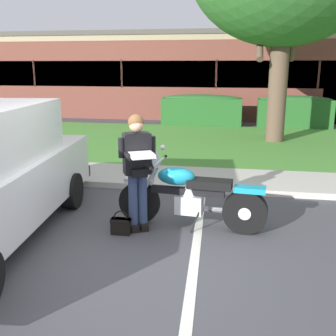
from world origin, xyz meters
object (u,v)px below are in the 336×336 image
motorcycle (196,196)px  brick_building (222,74)px  hedge_left (202,109)px  rider_person (137,164)px  hedge_center_left (294,111)px  handbag (121,225)px

motorcycle → brick_building: brick_building is taller
motorcycle → hedge_left: (-0.87, 10.33, 0.16)m
motorcycle → hedge_left: 10.37m
rider_person → hedge_center_left: 11.12m
motorcycle → brick_building: (-0.42, 16.73, 1.41)m
motorcycle → brick_building: 16.80m
motorcycle → hedge_center_left: motorcycle is taller
hedge_left → brick_building: bearing=85.9°
rider_person → hedge_left: rider_person is taller
motorcycle → handbag: 1.17m
handbag → hedge_left: 10.77m
hedge_left → brick_building: size_ratio=0.13×
motorcycle → hedge_center_left: bearing=75.5°
motorcycle → brick_building: bearing=91.4°
rider_person → hedge_center_left: (3.48, 10.56, -0.36)m
motorcycle → rider_person: size_ratio=1.32×
brick_building → handbag: bearing=-92.0°
hedge_left → hedge_center_left: 3.53m
motorcycle → hedge_left: bearing=94.8°
brick_building → hedge_left: bearing=-94.1°
hedge_center_left → brick_building: brick_building is taller
rider_person → hedge_left: (-0.05, 10.56, -0.36)m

